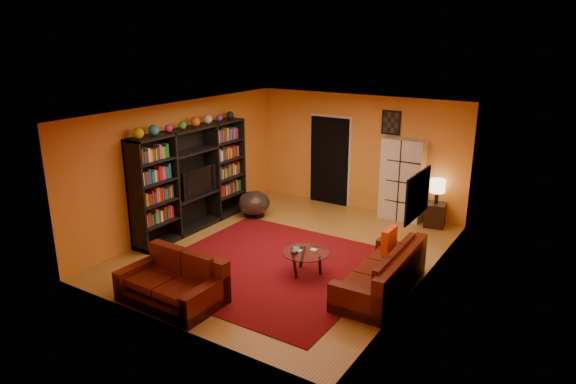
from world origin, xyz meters
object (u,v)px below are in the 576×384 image
Objects in this scene: coffee_table at (306,254)px; table_lamp at (438,187)px; entertainment_unit at (192,179)px; loveseat at (176,282)px; bowl_chair at (254,203)px; sofa at (385,275)px; storage_cabinet at (402,180)px; tv at (196,181)px; side_table at (435,215)px.

table_lamp reaches higher than coffee_table.
loveseat is (1.81, -2.42, -0.77)m from entertainment_unit.
bowl_chair reaches higher than coffee_table.
sofa is 3.31m from table_lamp.
bowl_chair is at bearing 142.40° from coffee_table.
storage_cabinet is 3.24m from bowl_chair.
coffee_table is 1.53× the size of table_lamp.
storage_cabinet is at bearing -15.72° from loveseat.
bowl_chair is (-3.76, 1.72, 0.02)m from sofa.
bowl_chair is 1.35× the size of table_lamp.
table_lamp reaches higher than sofa.
tv is at bearing 36.97° from loveseat.
loveseat is 3.13× the size of side_table.
coffee_table is 3.49m from storage_cabinet.
sofa is (4.41, -0.50, -0.76)m from entertainment_unit.
tv reaches higher than sofa.
loveseat is at bearing -145.10° from sofa.
side_table is (0.78, -0.05, -0.63)m from storage_cabinet.
entertainment_unit is at bearing -146.76° from side_table.
storage_cabinet reaches higher than bowl_chair.
tv is 3.14m from coffee_table.
table_lamp is (0.78, -0.05, -0.02)m from storage_cabinet.
loveseat is at bearing -114.76° from table_lamp.
side_table is at bearing 33.24° from entertainment_unit.
table_lamp is at bearing -23.40° from loveseat.
coffee_table is at bearing -37.60° from bowl_chair.
entertainment_unit reaches higher than loveseat.
entertainment_unit reaches higher than storage_cabinet.
bowl_chair is (0.65, 1.22, -0.74)m from entertainment_unit.
side_table is 0.96× the size of table_lamp.
entertainment_unit is 1.45× the size of sofa.
entertainment_unit is 3.19m from coffee_table.
coffee_table is (3.00, -0.67, -0.65)m from tv.
sofa is 4.14× the size of side_table.
coffee_table is 3.03m from bowl_chair.
storage_cabinet reaches higher than table_lamp.
storage_cabinet reaches higher than tv.
bowl_chair is at bearing 19.16° from loveseat.
tv is 4.95m from table_lamp.
entertainment_unit is 5.79× the size of table_lamp.
storage_cabinet is (-0.99, 3.30, 0.60)m from sofa.
storage_cabinet is 0.78m from table_lamp.
tv is 4.45m from sofa.
sofa is at bearing -86.26° from side_table.
coffee_table is at bearing -11.59° from entertainment_unit.
loveseat is (-2.59, -1.91, -0.00)m from sofa.
entertainment_unit is at bearing -142.66° from storage_cabinet.
storage_cabinet is 3.54× the size of side_table.
tv is 0.56× the size of storage_cabinet.
tv is 1.97× the size of side_table.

